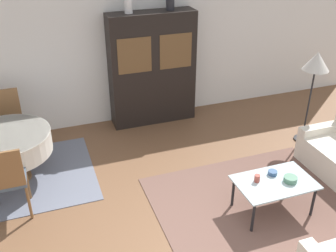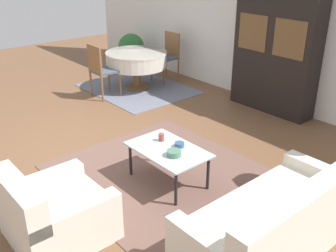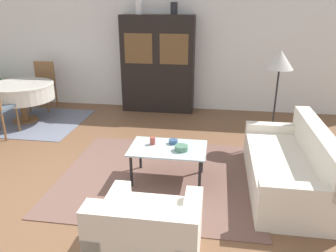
{
  "view_description": "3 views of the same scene",
  "coord_description": "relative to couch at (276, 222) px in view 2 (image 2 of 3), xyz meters",
  "views": [
    {
      "loc": [
        -1.28,
        -2.77,
        3.37
      ],
      "look_at": [
        0.2,
        1.4,
        0.95
      ],
      "focal_mm": 42.0,
      "sensor_mm": 36.0,
      "label": 1
    },
    {
      "loc": [
        4.37,
        -2.18,
        2.6
      ],
      "look_at": [
        1.27,
        0.47,
        0.75
      ],
      "focal_mm": 42.0,
      "sensor_mm": 36.0,
      "label": 2
    },
    {
      "loc": [
        1.83,
        -3.26,
        2.18
      ],
      "look_at": [
        1.27,
        0.47,
        0.75
      ],
      "focal_mm": 35.0,
      "sensor_mm": 36.0,
      "label": 3
    }
  ],
  "objects": [
    {
      "name": "ground_plane",
      "position": [
        -2.78,
        -0.5,
        -0.28
      ],
      "size": [
        14.0,
        14.0,
        0.0
      ],
      "primitive_type": "plane",
      "color": "brown"
    },
    {
      "name": "wall_back",
      "position": [
        -2.78,
        3.13,
        1.07
      ],
      "size": [
        10.0,
        0.06,
        2.7
      ],
      "color": "white",
      "rests_on": "ground_plane"
    },
    {
      "name": "area_rug",
      "position": [
        -1.64,
        0.03,
        -0.28
      ],
      "size": [
        2.6,
        2.29,
        0.01
      ],
      "color": "brown",
      "rests_on": "ground_plane"
    },
    {
      "name": "dining_rug",
      "position": [
        -4.56,
        1.76,
        -0.28
      ],
      "size": [
        2.13,
        1.72,
        0.01
      ],
      "color": "slate",
      "rests_on": "ground_plane"
    },
    {
      "name": "couch",
      "position": [
        0.0,
        0.0,
        0.0
      ],
      "size": [
        0.86,
        1.88,
        0.79
      ],
      "rotation": [
        0.0,
        0.0,
        1.57
      ],
      "color": "silver",
      "rests_on": "ground_plane"
    },
    {
      "name": "armchair",
      "position": [
        -1.46,
        -1.52,
        -0.0
      ],
      "size": [
        0.87,
        0.9,
        0.76
      ],
      "color": "silver",
      "rests_on": "ground_plane"
    },
    {
      "name": "coffee_table",
      "position": [
        -1.52,
        -0.03,
        0.13
      ],
      "size": [
        0.97,
        0.62,
        0.45
      ],
      "color": "black",
      "rests_on": "area_rug"
    },
    {
      "name": "display_cabinet",
      "position": [
        -2.17,
        2.88,
        0.7
      ],
      "size": [
        1.48,
        0.4,
        1.96
      ],
      "color": "black",
      "rests_on": "ground_plane"
    },
    {
      "name": "dining_table",
      "position": [
        -4.61,
        1.78,
        0.31
      ],
      "size": [
        1.2,
        1.2,
        0.73
      ],
      "color": "brown",
      "rests_on": "dining_rug"
    },
    {
      "name": "dining_chair_near",
      "position": [
        -4.61,
        0.96,
        0.3
      ],
      "size": [
        0.44,
        0.44,
        1.0
      ],
      "color": "brown",
      "rests_on": "dining_rug"
    },
    {
      "name": "dining_chair_far",
      "position": [
        -4.61,
        2.6,
        0.3
      ],
      "size": [
        0.44,
        0.44,
        1.0
      ],
      "rotation": [
        0.0,
        0.0,
        3.14
      ],
      "color": "brown",
      "rests_on": "dining_rug"
    },
    {
      "name": "cup",
      "position": [
        -1.73,
        0.04,
        0.22
      ],
      "size": [
        0.07,
        0.07,
        0.09
      ],
      "color": "#9E4238",
      "rests_on": "coffee_table"
    },
    {
      "name": "bowl",
      "position": [
        -1.34,
        -0.09,
        0.21
      ],
      "size": [
        0.16,
        0.16,
        0.07
      ],
      "color": "#4C7A60",
      "rests_on": "coffee_table"
    },
    {
      "name": "bowl_small",
      "position": [
        -1.47,
        0.11,
        0.2
      ],
      "size": [
        0.11,
        0.11,
        0.05
      ],
      "color": "#33517A",
      "rests_on": "coffee_table"
    },
    {
      "name": "potted_plant",
      "position": [
        -5.91,
        2.58,
        0.17
      ],
      "size": [
        0.6,
        0.6,
        0.8
      ],
      "color": "beige",
      "rests_on": "ground_plane"
    }
  ]
}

